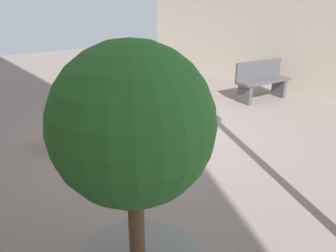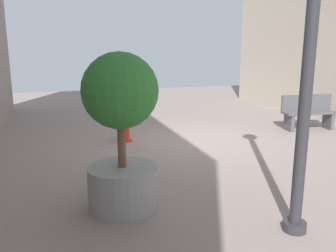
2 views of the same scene
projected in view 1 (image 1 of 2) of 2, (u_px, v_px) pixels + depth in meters
ground_plane at (153, 134)px, 6.11m from camera, size 23.40×23.40×0.00m
fire_hydrant at (57, 123)px, 5.43m from camera, size 0.42×0.39×0.86m
bench_near at (262, 80)px, 8.09m from camera, size 1.53×0.60×0.95m
planter_tree at (135, 191)px, 2.13m from camera, size 1.01×1.01×2.14m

